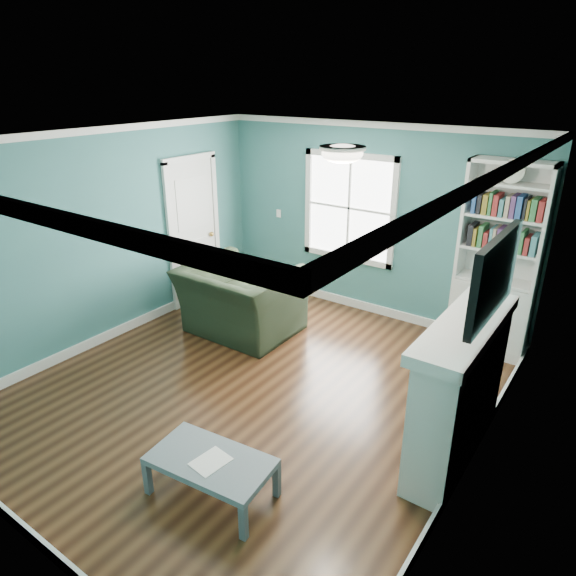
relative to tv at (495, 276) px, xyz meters
The scene contains 13 objects.
floor 2.80m from the tv, behind, with size 5.00×5.00×0.00m, color black.
room_walls 2.21m from the tv, behind, with size 5.00×5.00×5.00m.
trim 2.26m from the tv, behind, with size 4.50×5.00×2.60m.
window 3.40m from the tv, 137.57° to the left, with size 1.40×0.06×1.50m.
bookshelf 2.29m from the tv, 101.57° to the left, with size 0.90×0.35×2.31m.
fireplace 1.10m from the tv, behind, with size 0.44×1.58×1.30m.
tv is the anchor object (origin of this frame).
door 4.63m from the tv, 164.80° to the left, with size 0.12×0.98×2.17m.
ceiling_fixture 1.54m from the tv, behind, with size 0.38×0.38×0.15m.
light_switch 4.38m from the tv, 148.30° to the left, with size 0.08×0.01×0.12m, color white.
recliner 3.46m from the tv, 166.88° to the left, with size 1.38×0.90×1.21m, color black.
coffee_table 2.62m from the tv, 134.01° to the right, with size 1.02×0.63×0.35m.
paper_sheet 2.60m from the tv, 133.14° to the right, with size 0.22×0.29×0.00m, color white.
Camera 1 is at (3.01, -3.65, 3.12)m, focal length 32.00 mm.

